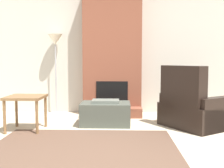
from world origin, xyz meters
TOP-DOWN VIEW (x-y plane):
  - wall_back at (0.00, 3.21)m, footprint 7.14×0.06m
  - fireplace at (0.00, 2.98)m, footprint 1.19×0.66m
  - ottoman at (-0.08, 2.00)m, footprint 0.85×0.58m
  - armchair at (1.42, 1.89)m, footprint 1.36×1.37m
  - side_table at (-1.33, 1.57)m, footprint 0.57×0.57m
  - floor_lamp_left at (-1.17, 2.97)m, footprint 0.29×0.29m
  - area_rug at (-0.30, 0.77)m, footprint 2.40×1.61m

SIDE VIEW (x-z plane):
  - area_rug at x=-0.30m, z-range 0.00..0.01m
  - ottoman at x=-0.08m, z-range -0.02..0.42m
  - armchair at x=1.42m, z-range -0.23..0.81m
  - side_table at x=-1.33m, z-range 0.19..0.75m
  - fireplace at x=0.00m, z-range -0.07..2.53m
  - wall_back at x=0.00m, z-range 0.00..2.60m
  - floor_lamp_left at x=-1.17m, z-range 0.57..2.21m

